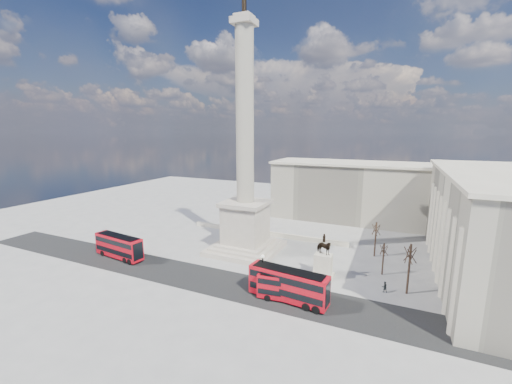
{
  "coord_description": "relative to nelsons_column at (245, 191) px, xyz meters",
  "views": [
    {
      "loc": [
        28.26,
        -52.31,
        25.02
      ],
      "look_at": [
        4.17,
        1.14,
        13.77
      ],
      "focal_mm": 22.0,
      "sensor_mm": 36.0,
      "label": 1
    }
  ],
  "objects": [
    {
      "name": "bare_tree_near",
      "position": [
        31.23,
        -6.09,
        -6.13
      ],
      "size": [
        1.97,
        1.97,
        8.62
      ],
      "rotation": [
        0.0,
        0.0,
        0.26
      ],
      "color": "#332319",
      "rests_on": "ground"
    },
    {
      "name": "bare_tree_mid",
      "position": [
        27.34,
        -0.49,
        -8.07
      ],
      "size": [
        1.62,
        1.62,
        6.16
      ],
      "rotation": [
        0.0,
        0.0,
        -0.01
      ],
      "color": "#332319",
      "rests_on": "ground"
    },
    {
      "name": "nelsons_column",
      "position": [
        0.0,
        0.0,
        0.0
      ],
      "size": [
        14.0,
        14.0,
        49.85
      ],
      "color": "#BBAE9C",
      "rests_on": "ground"
    },
    {
      "name": "ground",
      "position": [
        0.0,
        -5.0,
        -12.92
      ],
      "size": [
        180.0,
        180.0,
        0.0
      ],
      "primitive_type": "plane",
      "color": "#9D9B94",
      "rests_on": "ground"
    },
    {
      "name": "pedestrian_standing",
      "position": [
        27.97,
        -7.07,
        -12.03
      ],
      "size": [
        1.05,
        0.93,
        1.78
      ],
      "primitive_type": "imported",
      "rotation": [
        0.0,
        0.0,
        3.5
      ],
      "color": "black",
      "rests_on": "ground"
    },
    {
      "name": "pedestrian_walking",
      "position": [
        14.77,
        -11.5,
        -12.17
      ],
      "size": [
        0.6,
        0.45,
        1.5
      ],
      "primitive_type": "imported",
      "rotation": [
        0.0,
        0.0,
        0.18
      ],
      "color": "black",
      "rests_on": "ground"
    },
    {
      "name": "red_bus_c",
      "position": [
        15.3,
        -15.82,
        -10.8
      ],
      "size": [
        10.15,
        3.26,
        4.04
      ],
      "rotation": [
        0.0,
        0.0,
        0.1
      ],
      "color": "red",
      "rests_on": "ground"
    },
    {
      "name": "balustrade_wall",
      "position": [
        0.0,
        11.0,
        -12.37
      ],
      "size": [
        40.0,
        0.6,
        1.1
      ],
      "primitive_type": "cube",
      "color": "beige",
      "rests_on": "ground"
    },
    {
      "name": "pedestrian_crossing",
      "position": [
        6.96,
        -7.38,
        -12.16
      ],
      "size": [
        0.66,
        0.95,
        1.51
      ],
      "primitive_type": "imported",
      "rotation": [
        0.0,
        0.0,
        1.93
      ],
      "color": "black",
      "rests_on": "ground"
    },
    {
      "name": "victorian_lamp",
      "position": [
        10.25,
        -14.78,
        -9.29
      ],
      "size": [
        0.53,
        0.53,
        6.16
      ],
      "rotation": [
        0.0,
        0.0,
        0.4
      ],
      "color": "black",
      "rests_on": "ground"
    },
    {
      "name": "building_northeast",
      "position": [
        20.0,
        35.0,
        -4.59
      ],
      "size": [
        51.0,
        17.0,
        16.6
      ],
      "color": "beige",
      "rests_on": "ground"
    },
    {
      "name": "building_east",
      "position": [
        45.0,
        5.0,
        -3.59
      ],
      "size": [
        19.0,
        46.0,
        18.6
      ],
      "color": "beige",
      "rests_on": "ground"
    },
    {
      "name": "red_bus_a",
      "position": [
        -21.34,
        -14.16,
        -10.46
      ],
      "size": [
        11.77,
        3.94,
        4.68
      ],
      "rotation": [
        0.0,
        0.0,
        -0.12
      ],
      "color": "red",
      "rests_on": "ground"
    },
    {
      "name": "asphalt_road",
      "position": [
        5.0,
        -15.0,
        -12.91
      ],
      "size": [
        120.0,
        9.0,
        0.01
      ],
      "primitive_type": "cube",
      "color": "#252525",
      "rests_on": "ground"
    },
    {
      "name": "equestrian_statue",
      "position": [
        17.82,
        -5.56,
        -10.21
      ],
      "size": [
        3.73,
        2.8,
        7.84
      ],
      "color": "beige",
      "rests_on": "ground"
    },
    {
      "name": "red_bus_b",
      "position": [
        14.9,
        -15.79,
        -10.33
      ],
      "size": [
        12.36,
        3.98,
        4.93
      ],
      "rotation": [
        0.0,
        0.0,
        -0.1
      ],
      "color": "red",
      "rests_on": "ground"
    },
    {
      "name": "bare_tree_far",
      "position": [
        25.47,
        7.87,
        -6.91
      ],
      "size": [
        1.87,
        1.87,
        7.62
      ],
      "rotation": [
        0.0,
        0.0,
        0.3
      ],
      "color": "#332319",
      "rests_on": "ground"
    }
  ]
}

